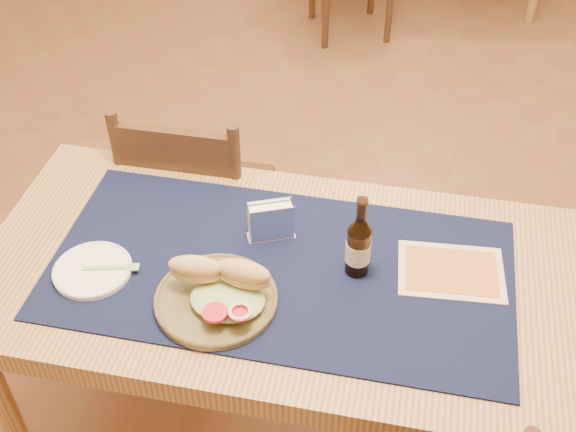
% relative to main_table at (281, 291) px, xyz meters
% --- Properties ---
extents(main_table, '(1.60, 0.80, 0.75)m').
position_rel_main_table_xyz_m(main_table, '(0.00, 0.00, 0.00)').
color(main_table, tan).
rests_on(main_table, ground).
extents(placemat, '(1.20, 0.60, 0.01)m').
position_rel_main_table_xyz_m(placemat, '(0.00, 0.00, 0.09)').
color(placemat, '#0F1538').
rests_on(placemat, main_table).
extents(baseboard, '(6.00, 7.00, 0.10)m').
position_rel_main_table_xyz_m(baseboard, '(0.00, 0.80, -0.62)').
color(baseboard, '#3F2416').
rests_on(baseboard, ground).
extents(chair_main_far, '(0.43, 0.43, 0.93)m').
position_rel_main_table_xyz_m(chair_main_far, '(-0.40, 0.50, -0.18)').
color(chair_main_far, '#3F2416').
rests_on(chair_main_far, ground).
extents(sandwich_plate, '(0.31, 0.31, 0.12)m').
position_rel_main_table_xyz_m(sandwich_plate, '(-0.12, -0.14, 0.12)').
color(sandwich_plate, brown).
rests_on(sandwich_plate, placemat).
extents(side_plate, '(0.20, 0.20, 0.02)m').
position_rel_main_table_xyz_m(side_plate, '(-0.47, -0.11, 0.10)').
color(side_plate, white).
rests_on(side_plate, placemat).
extents(fork, '(0.15, 0.05, 0.00)m').
position_rel_main_table_xyz_m(fork, '(-0.41, -0.10, 0.10)').
color(fork, '#84CE71').
rests_on(fork, side_plate).
extents(beer_bottle, '(0.06, 0.06, 0.24)m').
position_rel_main_table_xyz_m(beer_bottle, '(0.20, 0.03, 0.18)').
color(beer_bottle, '#4A2A0D').
rests_on(beer_bottle, placemat).
extents(napkin_holder, '(0.14, 0.09, 0.11)m').
position_rel_main_table_xyz_m(napkin_holder, '(-0.05, 0.11, 0.14)').
color(napkin_holder, silver).
rests_on(napkin_holder, placemat).
extents(menu_card, '(0.29, 0.22, 0.01)m').
position_rel_main_table_xyz_m(menu_card, '(0.44, 0.08, 0.09)').
color(menu_card, beige).
rests_on(menu_card, placemat).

